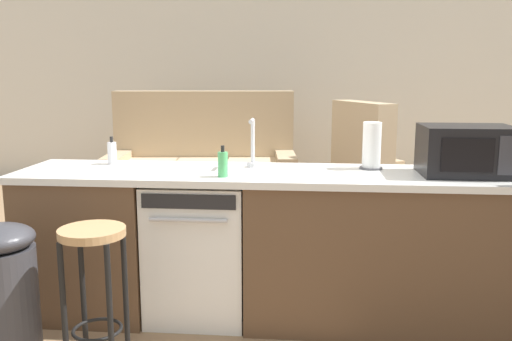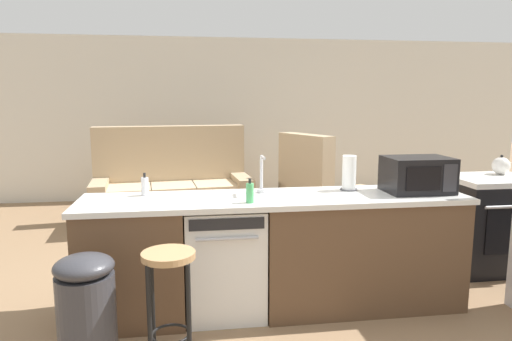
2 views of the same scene
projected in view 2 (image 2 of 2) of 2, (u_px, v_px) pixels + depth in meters
name	position (u px, v px, depth m)	size (l,w,h in m)	color
ground_plane	(257.00, 309.00, 3.59)	(24.00, 24.00, 0.00)	#896B4C
wall_back	(238.00, 119.00, 7.53)	(10.00, 0.06, 2.60)	silver
kitchen_counter	(287.00, 256.00, 3.55)	(2.94, 0.66, 0.90)	brown
dishwasher	(224.00, 259.00, 3.48)	(0.58, 0.61, 0.84)	silver
stove_range	(490.00, 223.00, 4.39)	(0.76, 0.68, 0.90)	black
microwave	(417.00, 175.00, 3.60)	(0.50, 0.37, 0.28)	black
sink_faucet	(262.00, 177.00, 3.56)	(0.07, 0.18, 0.30)	silver
paper_towel_roll	(349.00, 173.00, 3.68)	(0.14, 0.14, 0.28)	#4C4C51
soap_bottle	(250.00, 193.00, 3.24)	(0.06, 0.06, 0.18)	#4CB266
dish_soap_bottle	(145.00, 186.00, 3.49)	(0.06, 0.06, 0.18)	silver
kettle	(501.00, 166.00, 4.45)	(0.21, 0.17, 0.19)	silver
bar_stool	(169.00, 285.00, 2.72)	(0.32, 0.32, 0.74)	tan
trash_bin	(87.00, 314.00, 2.69)	(0.35, 0.35, 0.74)	#333338
couch	(172.00, 193.00, 6.05)	(2.08, 1.09, 1.27)	tan
armchair	(317.00, 200.00, 5.83)	(1.09, 1.11, 1.20)	tan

